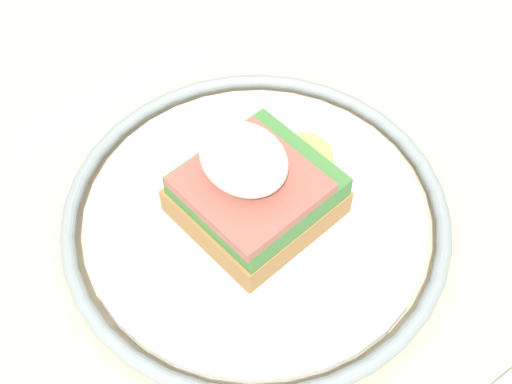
% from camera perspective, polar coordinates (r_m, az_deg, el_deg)
% --- Properties ---
extents(dining_table, '(0.93, 0.83, 0.77)m').
position_cam_1_polar(dining_table, '(0.58, -1.83, -8.64)').
color(dining_table, '#C6B28E').
rests_on(dining_table, ground_plane).
extents(plate, '(0.25, 0.25, 0.02)m').
position_cam_1_polar(plate, '(0.46, -0.00, -1.98)').
color(plate, silver).
rests_on(plate, dining_table).
extents(sandwich, '(0.08, 0.12, 0.07)m').
position_cam_1_polar(sandwich, '(0.43, -0.05, 0.56)').
color(sandwich, '#9E703D').
rests_on(sandwich, plate).
extents(fork, '(0.03, 0.16, 0.00)m').
position_cam_1_polar(fork, '(0.56, -10.80, 8.40)').
color(fork, silver).
rests_on(fork, dining_table).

